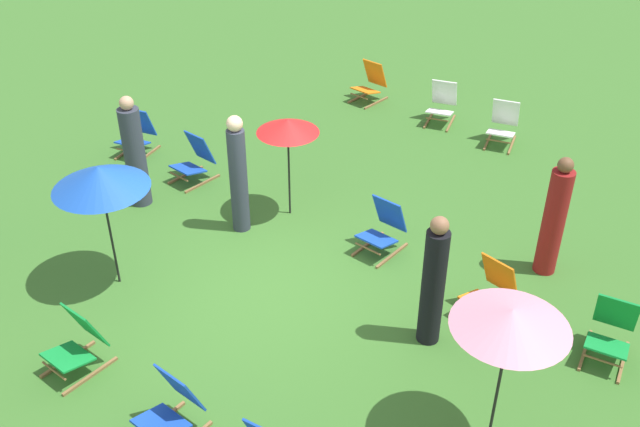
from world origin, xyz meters
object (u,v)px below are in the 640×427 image
object	(u,v)px
deckchair_12	(383,228)
person_3	(135,155)
deckchair_0	(503,125)
deckchair_9	(442,104)
deckchair_4	(370,83)
person_1	(554,219)
deckchair_1	(194,160)
deckchair_3	(78,343)
deckchair_2	(137,134)
person_0	(238,176)
deckchair_6	(611,332)
umbrella_1	(511,319)
umbrella_0	(288,126)
umbrella_2	(100,178)
person_2	(433,284)
deckchair_11	(171,408)
deckchair_8	(491,291)

from	to	relation	value
deckchair_12	person_3	distance (m)	4.03
deckchair_0	deckchair_9	distance (m)	1.34
deckchair_4	person_1	distance (m)	6.18
deckchair_1	deckchair_3	world-z (taller)	same
deckchair_3	deckchair_9	bearing A→B (deg)	90.71
deckchair_2	person_0	distance (m)	3.26
deckchair_3	deckchair_4	world-z (taller)	same
deckchair_3	person_3	size ratio (longest dim) A/B	0.45
deckchair_2	deckchair_12	distance (m)	5.15
deckchair_1	deckchair_6	size ratio (longest dim) A/B	1.00
deckchair_4	umbrella_1	bearing A→B (deg)	-42.83
deckchair_0	deckchair_9	size ratio (longest dim) A/B	0.99
deckchair_0	umbrella_0	xyz separation A→B (m)	(-1.50, -4.26, 1.15)
umbrella_0	deckchair_1	bearing A→B (deg)	-174.27
umbrella_2	umbrella_0	bearing A→B (deg)	75.70
deckchair_4	umbrella_0	distance (m)	4.72
person_2	umbrella_1	bearing A→B (deg)	-162.44
deckchair_11	umbrella_0	world-z (taller)	umbrella_0
deckchair_3	person_3	xyz separation A→B (m)	(-2.33, 2.82, 0.50)
deckchair_6	person_3	size ratio (longest dim) A/B	0.45
deckchair_2	umbrella_1	world-z (taller)	umbrella_1
umbrella_2	person_2	world-z (taller)	umbrella_2
umbrella_2	person_1	bearing A→B (deg)	41.15
deckchair_0	umbrella_0	distance (m)	4.66
person_2	deckchair_11	bearing A→B (deg)	118.05
deckchair_1	person_0	size ratio (longest dim) A/B	0.44
umbrella_2	person_0	world-z (taller)	person_0
deckchair_9	person_2	size ratio (longest dim) A/B	0.48
deckchair_2	deckchair_3	distance (m)	5.39
deckchair_2	deckchair_12	bearing A→B (deg)	-12.01
deckchair_4	person_1	size ratio (longest dim) A/B	0.47
deckchair_9	deckchair_11	world-z (taller)	same
person_1	person_2	world-z (taller)	person_2
deckchair_11	umbrella_1	world-z (taller)	umbrella_1
deckchair_3	person_0	bearing A→B (deg)	99.68
umbrella_1	person_1	distance (m)	3.36
deckchair_0	deckchair_9	xyz separation A→B (m)	(-1.34, 0.09, 0.00)
deckchair_8	person_0	distance (m)	3.95
person_2	person_0	bearing A→B (deg)	47.40
umbrella_0	umbrella_1	world-z (taller)	umbrella_1
deckchair_8	deckchair_9	size ratio (longest dim) A/B	0.96
deckchair_9	person_2	xyz separation A→B (m)	(3.04, -5.46, 0.49)
deckchair_2	deckchair_9	distance (m)	5.79
umbrella_2	deckchair_2	bearing A→B (deg)	136.47
person_0	deckchair_9	bearing A→B (deg)	61.53
deckchair_4	deckchair_9	bearing A→B (deg)	4.81
deckchair_2	umbrella_0	bearing A→B (deg)	-12.15
deckchair_4	deckchair_12	world-z (taller)	same
deckchair_0	umbrella_1	world-z (taller)	umbrella_1
deckchair_11	umbrella_0	size ratio (longest dim) A/B	0.51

